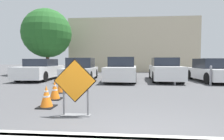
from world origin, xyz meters
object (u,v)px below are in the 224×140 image
Objects in this scene: road_closed_sign at (75,86)px; parked_car_fifth at (211,71)px; parked_car_nearest at (41,70)px; parked_car_third at (122,70)px; bollard_nearest at (175,76)px; parked_car_fourth at (164,70)px; traffic_cone_third at (61,85)px; parked_car_second at (81,70)px; traffic_cone_second at (55,90)px; traffic_cone_fourth at (69,82)px; bollard_second at (211,75)px; traffic_cone_nearest at (46,97)px.

parked_car_fifth reaches higher than road_closed_sign.
parked_car_third reaches higher than parked_car_nearest.
parked_car_third is at bearing 146.24° from bollard_nearest.
road_closed_sign is 9.10m from parked_car_nearest.
traffic_cone_third is at bearing 46.72° from parked_car_fourth.
traffic_cone_second is at bearing 94.56° from parked_car_second.
traffic_cone_fourth is 8.76m from parked_car_fifth.
parked_car_third reaches higher than traffic_cone_second.
bollard_second reaches higher than traffic_cone_third.
parked_car_fifth is (11.28, -0.30, -0.01)m from parked_car_nearest.
parked_car_third is at bearing 74.08° from traffic_cone_nearest.
parked_car_nearest is (-3.24, 4.79, 0.37)m from traffic_cone_third.
traffic_cone_fourth is (-0.54, 3.53, 0.01)m from traffic_cone_nearest.
parked_car_fourth is at bearing 56.23° from traffic_cone_nearest.
bollard_nearest is at bearing 156.97° from parked_car_second.
parked_car_second is at bearing -3.97° from parked_car_fifth.
parked_car_nearest is at bearing 165.70° from bollard_nearest.
traffic_cone_fourth is 0.14× the size of parked_car_third.
parked_car_nearest is 8.81m from bollard_nearest.
traffic_cone_nearest is 6.89m from bollard_nearest.
parked_car_third reaches higher than road_closed_sign.
parked_car_second is (-1.91, 7.80, -0.03)m from road_closed_sign.
traffic_cone_third is at bearing 27.50° from parked_car_fifth.
bollard_nearest reaches higher than traffic_cone_nearest.
bollard_second is (5.65, 5.59, -0.16)m from road_closed_sign.
traffic_cone_third is 0.15× the size of parked_car_fifth.
parked_car_fifth is 2.09m from bollard_second.
parked_car_second is at bearing 163.69° from bollard_second.
parked_car_fourth reaches higher than parked_car_second.
bollard_nearest is (5.72, -2.21, -0.19)m from parked_car_second.
road_closed_sign is 0.33× the size of parked_car_second.
parked_car_second is 2.83m from parked_car_third.
parked_car_third is 5.12m from bollard_second.
road_closed_sign is at bearing 101.85° from parked_car_second.
parked_car_nearest is 0.99× the size of parked_car_third.
road_closed_sign is 2.18× the size of traffic_cone_nearest.
parked_car_third is (2.82, -0.27, 0.02)m from parked_car_second.
parked_car_second is at bearing 158.86° from bollard_nearest.
parked_car_third is at bearing 157.75° from bollard_second.
traffic_cone_fourth is 5.56m from bollard_nearest.
traffic_cone_nearest is 8.29m from bollard_second.
bollard_nearest is at bearing 26.28° from traffic_cone_third.
bollard_nearest is (8.54, -2.18, -0.18)m from parked_car_nearest.
traffic_cone_third is 0.60× the size of bollard_second.
bollard_second is (7.14, 2.62, 0.25)m from traffic_cone_third.
parked_car_second is 1.00× the size of parked_car_fifth.
parked_car_nearest is 10.60m from bollard_second.
parked_car_nearest reaches higher than traffic_cone_nearest.
bollard_second is (6.87, 3.87, 0.25)m from traffic_cone_second.
parked_car_nearest is (-4.73, 7.77, -0.04)m from road_closed_sign.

